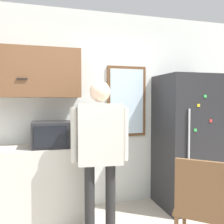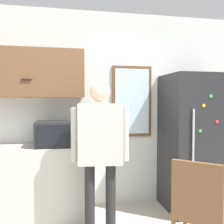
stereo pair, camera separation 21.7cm
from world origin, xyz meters
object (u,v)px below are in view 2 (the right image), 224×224
Objects in this scene: microwave at (57,133)px; chair at (199,207)px; person at (100,142)px; refrigerator at (194,142)px.

microwave is 1.78m from chair.
person is 0.92× the size of refrigerator.
person is at bearing 1.29° from chair.
person is 1.75× the size of chair.
microwave is at bearing -0.57° from chair.
chair is at bearing -35.16° from person.
person reaches higher than chair.
refrigerator is at bearing -74.55° from chair.
microwave reaches higher than chair.
refrigerator is 1.90× the size of chair.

